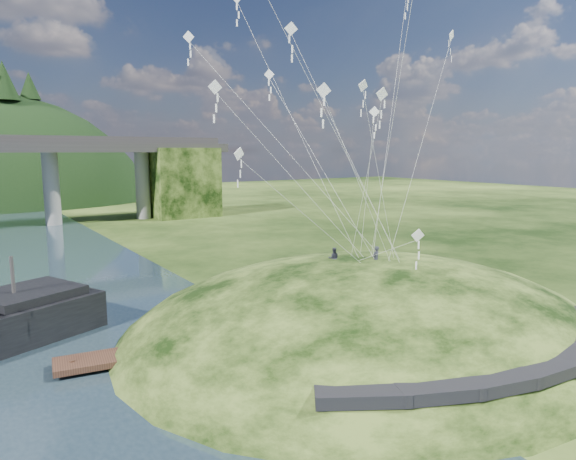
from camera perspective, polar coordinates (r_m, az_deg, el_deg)
ground at (r=31.06m, az=0.02°, el=-14.98°), size 320.00×320.00×0.00m
grass_hill at (r=37.68m, az=8.70°, el=-13.15°), size 36.00×32.00×13.00m
footpath at (r=29.03m, az=24.28°, el=-13.09°), size 22.29×5.84×0.83m
wooden_dock at (r=33.36m, az=-11.95°, el=-12.60°), size 14.60×4.32×1.03m
kite_flyers at (r=36.50m, az=7.12°, el=-1.87°), size 2.91×2.92×1.94m
kite_swarm at (r=33.48m, az=3.47°, el=18.28°), size 16.74×15.78×19.13m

